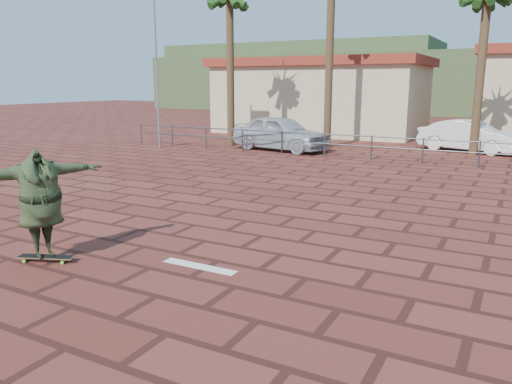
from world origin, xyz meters
TOP-DOWN VIEW (x-y plane):
  - ground at (0.00, 0.00)m, footprint 120.00×120.00m
  - paint_stripe at (0.70, -1.20)m, footprint 1.40×0.22m
  - guardrail at (0.00, 12.00)m, footprint 24.06×0.06m
  - flagpole at (-9.87, 11.00)m, footprint 1.30×0.10m
  - palm_far_left at (-7.50, 13.50)m, footprint 2.40×2.40m
  - palm_center at (3.50, 15.50)m, footprint 2.40×2.40m
  - building_west at (-6.00, 22.00)m, footprint 12.60×7.60m
  - hill_front at (0.00, 50.00)m, footprint 70.00×18.00m
  - hill_back at (-22.00, 56.00)m, footprint 35.00×14.00m
  - longboard at (-1.81, -2.27)m, footprint 1.01×0.59m
  - skateboarder at (-1.81, -2.27)m, footprint 1.43×2.39m
  - car_silver at (-4.54, 13.00)m, footprint 4.96×2.74m
  - car_white at (3.21, 16.50)m, footprint 4.57×2.63m

SIDE VIEW (x-z plane):
  - ground at x=0.00m, z-range 0.00..0.00m
  - paint_stripe at x=0.70m, z-range 0.00..0.01m
  - longboard at x=-1.81m, z-range 0.03..0.13m
  - guardrail at x=0.00m, z-range 0.18..1.18m
  - car_white at x=3.21m, z-range 0.00..1.43m
  - car_silver at x=-4.54m, z-range 0.00..1.60m
  - skateboarder at x=-1.81m, z-range 0.10..1.98m
  - building_west at x=-6.00m, z-range 0.03..4.53m
  - hill_front at x=0.00m, z-range 0.00..6.00m
  - hill_back at x=-22.00m, z-range 0.00..8.00m
  - flagpole at x=-9.87m, z-range 0.64..8.64m
  - palm_center at x=3.50m, z-range 2.49..10.24m
  - palm_far_left at x=-7.50m, z-range 2.71..10.96m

